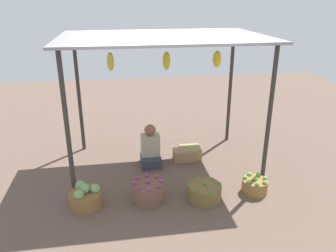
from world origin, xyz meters
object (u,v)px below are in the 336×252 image
basket_purple_onions (148,191)px  basket_green_apples (255,186)px  basket_green_chilies (205,192)px  basket_cabbages (86,197)px  wooden_crate_stacked_rear (190,152)px  vendor_person (151,149)px  wooden_crate_near_vendor (184,155)px

basket_purple_onions → basket_green_apples: size_ratio=1.23×
basket_green_chilies → basket_green_apples: 0.84m
basket_purple_onions → basket_green_apples: (1.70, -0.04, -0.03)m
basket_cabbages → wooden_crate_stacked_rear: bearing=35.3°
basket_green_apples → vendor_person: bearing=141.5°
basket_cabbages → wooden_crate_stacked_rear: (1.88, 1.33, -0.04)m
vendor_person → wooden_crate_stacked_rear: vendor_person is taller
vendor_person → basket_purple_onions: size_ratio=1.57×
basket_green_apples → wooden_crate_near_vendor: (-0.88, 1.27, -0.01)m
basket_purple_onions → wooden_crate_near_vendor: bearing=56.5°
wooden_crate_stacked_rear → wooden_crate_near_vendor: bearing=-146.9°
vendor_person → basket_green_chilies: (0.69, -1.29, -0.17)m
basket_green_apples → basket_green_chilies: bearing=-175.2°
vendor_person → basket_green_chilies: 1.47m
basket_purple_onions → wooden_crate_near_vendor: basket_purple_onions is taller
basket_green_apples → basket_cabbages: bearing=179.3°
vendor_person → basket_green_chilies: bearing=-61.8°
basket_green_chilies → basket_green_apples: size_ratio=1.27×
basket_green_chilies → basket_green_apples: bearing=4.8°
basket_green_chilies → wooden_crate_near_vendor: basket_green_chilies is taller
basket_cabbages → basket_green_chilies: 1.79m
basket_purple_onions → wooden_crate_stacked_rear: size_ratio=1.27×
basket_purple_onions → basket_green_chilies: size_ratio=0.97×
vendor_person → basket_green_apples: bearing=-38.5°
wooden_crate_near_vendor → basket_green_chilies: bearing=-88.2°
basket_purple_onions → wooden_crate_stacked_rear: bearing=54.3°
basket_cabbages → basket_purple_onions: 0.93m
wooden_crate_stacked_rear → basket_green_chilies: bearing=-93.5°
wooden_crate_near_vendor → wooden_crate_stacked_rear: 0.16m
vendor_person → basket_green_apples: vendor_person is taller
basket_green_apples → wooden_crate_stacked_rear: bearing=119.0°
vendor_person → basket_purple_onions: vendor_person is taller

